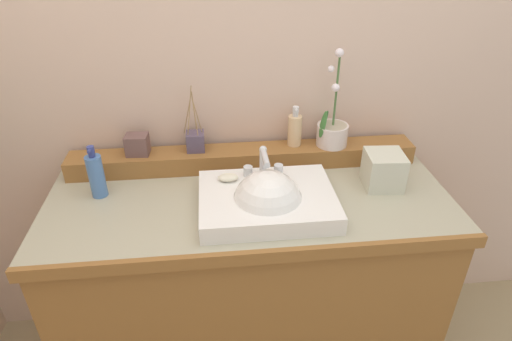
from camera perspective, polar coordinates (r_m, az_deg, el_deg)
wall_back at (r=1.70m, az=-2.30°, el=15.72°), size 3.11×0.20×2.51m
vanity_cabinet at (r=1.78m, az=-0.77°, el=-14.77°), size 1.40×0.59×0.85m
back_ledge at (r=1.68m, az=-1.59°, el=1.73°), size 1.33×0.12×0.07m
sink_basin at (r=1.43m, az=1.51°, el=-4.28°), size 0.45×0.34×0.27m
soap_bar at (r=1.48m, az=-3.68°, el=-0.92°), size 0.07×0.04×0.02m
potted_plant at (r=1.69m, az=9.99°, el=5.24°), size 0.13×0.12×0.38m
soap_dispenser at (r=1.67m, az=5.12°, el=5.41°), size 0.05×0.06×0.16m
reed_diffuser at (r=1.65m, az=-7.98°, el=3.91°), size 0.08×0.08×0.26m
trinket_box at (r=1.67m, az=-15.36°, el=3.31°), size 0.09×0.07×0.08m
lotion_bottle at (r=1.58m, az=-20.29°, el=-0.57°), size 0.05×0.06×0.19m
tissue_box at (r=1.61m, az=16.44°, el=0.07°), size 0.14×0.14×0.13m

